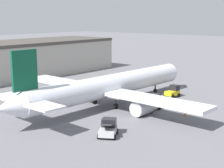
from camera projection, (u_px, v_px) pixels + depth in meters
The scene contains 8 objects.
ground_plane at pixel (112, 105), 55.78m from camera, with size 400.00×400.00×0.00m, color slate.
airplane at pixel (108, 87), 54.49m from camera, with size 40.61×35.85×10.08m.
ground_crew_worker at pixel (171, 88), 64.05m from camera, with size 0.38×0.38×1.73m.
baggage_tug at pixel (173, 92), 60.80m from camera, with size 2.72×2.22×2.15m.
belt_loader_truck at pixel (108, 128), 41.09m from camera, with size 3.66×3.32×1.96m.
pushback_tug at pixel (152, 103), 52.23m from camera, with size 3.63×2.02×2.40m.
safety_cone_near at pixel (185, 114), 49.35m from camera, with size 0.36×0.36×0.55m.
safety_cone_far at pixel (197, 111), 50.96m from camera, with size 0.36×0.36×0.55m.
Camera 1 is at (-41.50, -34.68, 14.09)m, focal length 55.00 mm.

